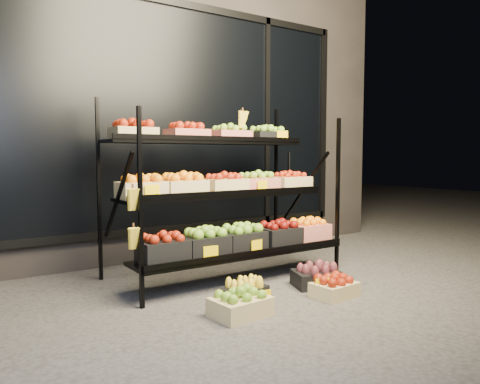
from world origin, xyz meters
TOP-DOWN VIEW (x-y plane):
  - ground at (0.00, 0.00)m, footprint 24.00×24.00m
  - building at (0.00, 2.59)m, footprint 6.00×2.08m
  - display_rack at (-0.01, 0.60)m, footprint 2.18×1.02m
  - tag_floor_a at (-0.33, -0.40)m, footprint 0.13×0.01m
  - tag_floor_b at (0.27, -0.40)m, footprint 0.13×0.01m
  - floor_crate_left at (-0.52, -0.38)m, footprint 0.42×0.33m
  - floor_crate_midleft at (-0.31, -0.13)m, footprint 0.41×0.35m
  - floor_crate_midright at (0.36, -0.44)m, footprint 0.36×0.28m
  - floor_crate_right at (0.46, -0.14)m, footprint 0.48×0.41m

SIDE VIEW (x-z plane):
  - ground at x=0.00m, z-range 0.00..0.00m
  - tag_floor_a at x=-0.33m, z-range 0.00..0.12m
  - tag_floor_b at x=0.27m, z-range 0.00..0.12m
  - floor_crate_midleft at x=-0.31m, z-range -0.01..0.18m
  - floor_crate_midright at x=0.36m, z-range -0.01..0.18m
  - floor_crate_right at x=0.46m, z-range -0.01..0.19m
  - floor_crate_left at x=-0.52m, z-range -0.01..0.20m
  - display_rack at x=-0.01m, z-range -0.06..1.64m
  - building at x=0.00m, z-range 0.00..3.50m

